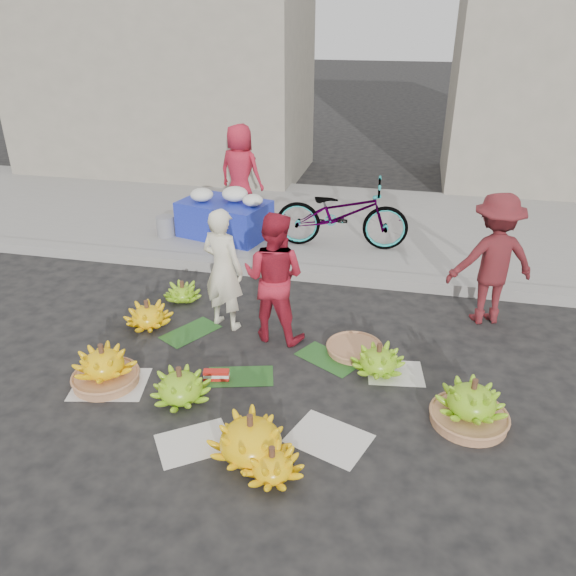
% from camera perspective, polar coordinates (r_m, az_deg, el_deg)
% --- Properties ---
extents(ground, '(80.00, 80.00, 0.00)m').
position_cam_1_polar(ground, '(5.79, -3.32, -7.99)').
color(ground, black).
rests_on(ground, ground).
extents(curb, '(40.00, 0.25, 0.15)m').
position_cam_1_polar(curb, '(7.62, 1.11, 1.61)').
color(curb, gray).
rests_on(curb, ground).
extents(sidewalk, '(40.00, 4.00, 0.12)m').
position_cam_1_polar(sidewalk, '(9.55, 3.67, 6.67)').
color(sidewalk, gray).
rests_on(sidewalk, ground).
extents(building_left, '(6.00, 3.00, 4.00)m').
position_cam_1_polar(building_left, '(13.01, -12.59, 20.19)').
color(building_left, gray).
rests_on(building_left, sidewalk).
extents(newspaper_scatter, '(3.20, 1.80, 0.00)m').
position_cam_1_polar(newspaper_scatter, '(5.18, -5.77, -12.81)').
color(newspaper_scatter, silver).
rests_on(newspaper_scatter, ground).
extents(banana_leaves, '(2.00, 1.00, 0.00)m').
position_cam_1_polar(banana_leaves, '(5.98, -3.74, -6.78)').
color(banana_leaves, '#1B4C19').
rests_on(banana_leaves, ground).
extents(banana_bunch_0, '(0.63, 0.63, 0.44)m').
position_cam_1_polar(banana_bunch_0, '(5.74, -18.18, -7.61)').
color(banana_bunch_0, '#986240').
rests_on(banana_bunch_0, ground).
extents(banana_bunch_1, '(0.70, 0.70, 0.36)m').
position_cam_1_polar(banana_bunch_1, '(5.35, -10.88, -9.74)').
color(banana_bunch_1, '#61A617').
rests_on(banana_bunch_1, ground).
extents(banana_bunch_2, '(0.83, 0.83, 0.43)m').
position_cam_1_polar(banana_bunch_2, '(4.65, -3.82, -15.04)').
color(banana_bunch_2, yellow).
rests_on(banana_bunch_2, ground).
extents(banana_bunch_3, '(0.57, 0.57, 0.30)m').
position_cam_1_polar(banana_bunch_3, '(4.53, -1.62, -17.52)').
color(banana_bunch_3, yellow).
rests_on(banana_bunch_3, ground).
extents(banana_bunch_4, '(0.75, 0.75, 0.46)m').
position_cam_1_polar(banana_bunch_4, '(5.22, 18.10, -11.17)').
color(banana_bunch_4, '#986240').
rests_on(banana_bunch_4, ground).
extents(banana_bunch_5, '(0.55, 0.55, 0.33)m').
position_cam_1_polar(banana_bunch_5, '(5.70, 9.17, -7.23)').
color(banana_bunch_5, '#61A617').
rests_on(banana_bunch_5, ground).
extents(banana_bunch_6, '(0.51, 0.51, 0.33)m').
position_cam_1_polar(banana_bunch_6, '(6.62, -14.06, -2.69)').
color(banana_bunch_6, yellow).
rests_on(banana_bunch_6, ground).
extents(banana_bunch_7, '(0.52, 0.52, 0.27)m').
position_cam_1_polar(banana_bunch_7, '(7.11, -10.66, -0.48)').
color(banana_bunch_7, '#61A617').
rests_on(banana_bunch_7, ground).
extents(basket_spare, '(0.76, 0.76, 0.07)m').
position_cam_1_polar(basket_spare, '(6.05, 6.76, -6.13)').
color(basket_spare, '#986240').
rests_on(basket_spare, ground).
extents(incense_stack, '(0.26, 0.13, 0.10)m').
position_cam_1_polar(incense_stack, '(5.61, -7.29, -8.73)').
color(incense_stack, red).
rests_on(incense_stack, ground).
extents(vendor_cream, '(0.59, 0.48, 1.40)m').
position_cam_1_polar(vendor_cream, '(6.23, -6.62, 1.88)').
color(vendor_cream, beige).
rests_on(vendor_cream, ground).
extents(vendor_red, '(0.78, 0.65, 1.44)m').
position_cam_1_polar(vendor_red, '(5.96, -1.43, 1.08)').
color(vendor_red, red).
rests_on(vendor_red, ground).
extents(man_striped, '(1.12, 0.85, 1.53)m').
position_cam_1_polar(man_striped, '(6.69, 20.10, 2.72)').
color(man_striped, maroon).
rests_on(man_striped, ground).
extents(flower_table, '(1.47, 1.12, 0.76)m').
position_cam_1_polar(flower_table, '(8.74, -6.41, 7.26)').
color(flower_table, '#18239D').
rests_on(flower_table, sidewalk).
extents(grey_bucket, '(0.28, 0.28, 0.31)m').
position_cam_1_polar(grey_bucket, '(8.91, -12.32, 6.14)').
color(grey_bucket, slate).
rests_on(grey_bucket, sidewalk).
extents(flower_vendor, '(0.85, 0.65, 1.55)m').
position_cam_1_polar(flower_vendor, '(9.41, -4.87, 11.65)').
color(flower_vendor, red).
rests_on(flower_vendor, sidewalk).
extents(bicycle, '(0.80, 1.97, 1.01)m').
position_cam_1_polar(bicycle, '(8.23, 5.48, 7.53)').
color(bicycle, gray).
rests_on(bicycle, sidewalk).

